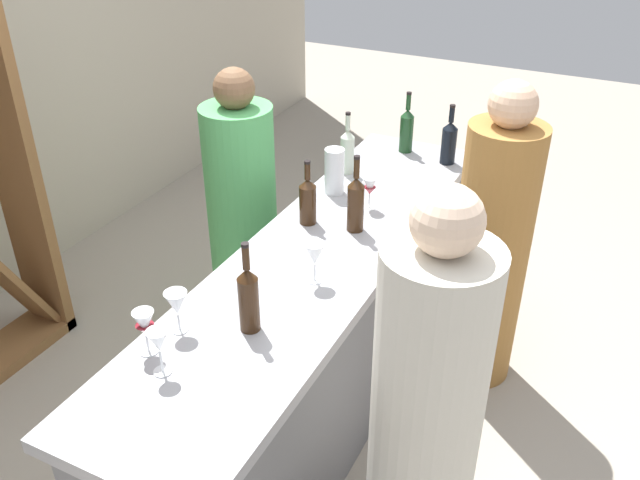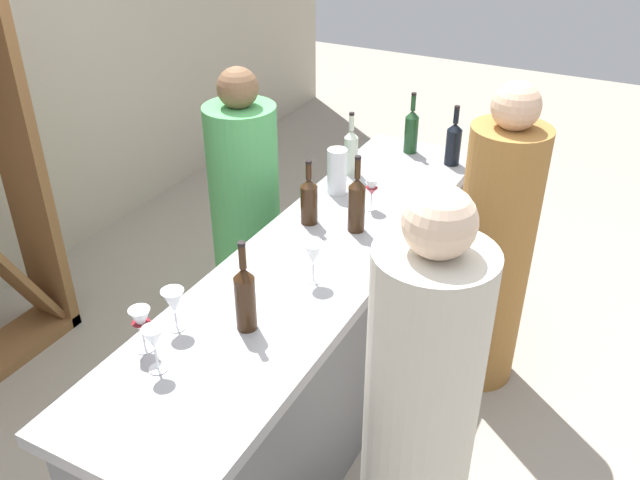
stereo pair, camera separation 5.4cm
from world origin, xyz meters
name	(u,v)px [view 1 (the left image)]	position (x,y,z in m)	size (l,w,h in m)	color
ground_plane	(320,415)	(0.00, 0.00, 0.00)	(12.00, 12.00, 0.00)	#9E9384
bar_counter	(320,339)	(0.00, 0.00, 0.46)	(2.51, 0.60, 0.91)	slate
wine_bottle_leftmost_amber_brown	(248,298)	(-0.55, -0.01, 1.03)	(0.07, 0.07, 0.33)	#331E0F
wine_bottle_second_left_amber_brown	(308,200)	(0.19, 0.15, 1.02)	(0.07, 0.07, 0.29)	#331E0F
wine_bottle_center_amber_brown	(356,203)	(0.22, -0.06, 1.04)	(0.07, 0.07, 0.34)	#331E0F
wine_bottle_second_right_clear_pale	(347,150)	(0.73, 0.21, 1.02)	(0.07, 0.07, 0.31)	#B7C6B2
wine_bottle_rightmost_near_black	(449,141)	(1.05, -0.20, 1.02)	(0.08, 0.08, 0.31)	black
wine_bottle_far_right_olive_green	(407,129)	(1.10, 0.04, 1.03)	(0.07, 0.07, 0.32)	#193D1E
wine_glass_near_left	(315,255)	(-0.20, -0.08, 1.02)	(0.08, 0.08, 0.16)	white
wine_glass_near_center	(370,188)	(0.43, -0.03, 1.01)	(0.06, 0.06, 0.15)	white
wine_glass_near_right	(158,343)	(-0.86, 0.12, 1.02)	(0.07, 0.07, 0.16)	white
wine_glass_far_left	(177,304)	(-0.66, 0.20, 1.01)	(0.08, 0.08, 0.15)	white
wine_glass_far_center	(145,325)	(-0.80, 0.22, 1.01)	(0.07, 0.07, 0.16)	white
water_pitcher	(334,171)	(0.50, 0.17, 1.01)	(0.09, 0.09, 0.22)	silver
person_left_guest	(423,439)	(-0.61, -0.66, 0.75)	(0.38, 0.38, 1.61)	beige
person_center_guest	(491,252)	(0.66, -0.55, 0.69)	(0.34, 0.34, 1.50)	#9E6B33
person_right_guest	(243,223)	(0.41, 0.64, 0.67)	(0.41, 0.41, 1.46)	#4CA559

